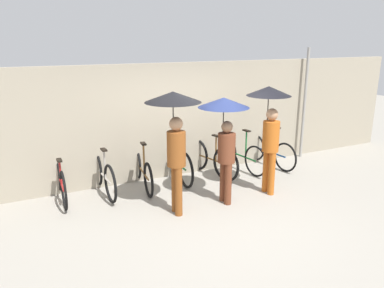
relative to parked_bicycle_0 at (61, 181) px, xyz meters
The scene contains 13 objects.
ground_plane 3.00m from the parked_bicycle_0, 36.69° to the right, with size 30.00×30.00×0.00m, color gray.
back_wall 2.56m from the parked_bicycle_0, ahead, with size 12.77×0.12×2.48m.
parked_bicycle_0 is the anchor object (origin of this frame).
parked_bicycle_1 0.80m from the parked_bicycle_0, ahead, with size 0.44×1.72×1.10m.
parked_bicycle_2 1.59m from the parked_bicycle_0, ahead, with size 0.44×1.76×1.11m.
parked_bicycle_3 2.39m from the parked_bicycle_0, ahead, with size 0.44×1.72×1.06m.
parked_bicycle_4 3.18m from the parked_bicycle_0, ahead, with size 0.57×1.68×1.04m.
parked_bicycle_5 3.98m from the parked_bicycle_0, ahead, with size 0.44×1.71×0.99m.
parked_bicycle_6 4.77m from the parked_bicycle_0, ahead, with size 0.44×1.69×1.00m.
pedestrian_leading 2.58m from the parked_bicycle_0, 38.91° to the right, with size 0.96×0.96×2.13m.
pedestrian_center 3.27m from the parked_bicycle_0, 26.95° to the right, with size 0.93×0.93×1.96m.
pedestrian_trailing 4.15m from the parked_bicycle_0, 20.35° to the right, with size 0.85×0.85×2.10m.
awning_pole 6.04m from the parked_bicycle_0, ahead, with size 0.07×0.07×2.76m.
Camera 1 is at (-3.04, -5.25, 2.96)m, focal length 35.00 mm.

